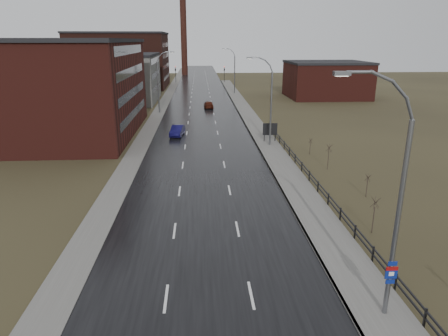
{
  "coord_description": "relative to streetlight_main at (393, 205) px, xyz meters",
  "views": [
    {
      "loc": [
        -0.3,
        -14.39,
        13.25
      ],
      "look_at": [
        1.65,
        17.53,
        3.0
      ],
      "focal_mm": 32.0,
      "sensor_mm": 36.0,
      "label": 1
    }
  ],
  "objects": [
    {
      "name": "streetlight_left",
      "position": [
        -16.17,
        60.0,
        -0.22
      ],
      "size": [
        3.36,
        0.28,
        11.35
      ],
      "color": "slate",
      "rests_on": "ground"
    },
    {
      "name": "sidewalk_right",
      "position": [
        0.13,
        33.0,
        -5.97
      ],
      "size": [
        3.2,
        180.0,
        0.18
      ],
      "primitive_type": "cube",
      "color": "#595651",
      "rests_on": "ground"
    },
    {
      "name": "car_near",
      "position": [
        -12.07,
        40.48,
        -5.31
      ],
      "size": [
        2.18,
        4.73,
        1.5
      ],
      "primitive_type": "imported",
      "rotation": [
        0.0,
        0.0,
        -0.13
      ],
      "color": "#100D43",
      "rests_on": "ground"
    },
    {
      "name": "traffic_light_right",
      "position": [
        -0.47,
        118.0,
        -1.46
      ],
      "size": [
        0.58,
        2.73,
        5.3
      ],
      "color": "black",
      "rests_on": "ground"
    },
    {
      "name": "shrub_e",
      "position": [
        4.83,
        23.68,
        -4.57
      ],
      "size": [
        0.66,
        0.69,
        2.8
      ],
      "color": "#382D23",
      "rests_on": "ground"
    },
    {
      "name": "shrub_f",
      "position": [
        4.52,
        29.7,
        -4.99
      ],
      "size": [
        0.48,
        0.51,
        2.01
      ],
      "color": "#382D23",
      "rests_on": "ground"
    },
    {
      "name": "car_far",
      "position": [
        -6.95,
        64.91,
        -5.29
      ],
      "size": [
        1.98,
        4.56,
        1.53
      ],
      "primitive_type": "imported",
      "rotation": [
        0.0,
        0.0,
        3.18
      ],
      "color": "#46170B",
      "rests_on": "ground"
    },
    {
      "name": "streetlight_main",
      "position": [
        0.0,
        0.0,
        0.0
      ],
      "size": [
        3.91,
        0.29,
        12.11
      ],
      "color": "slate",
      "rests_on": "ground"
    },
    {
      "name": "traffic_light_left",
      "position": [
        -16.47,
        118.0,
        -1.46
      ],
      "size": [
        0.58,
        2.73,
        5.3
      ],
      "color": "black",
      "rests_on": "ground"
    },
    {
      "name": "shrub_c",
      "position": [
        3.46,
        8.9,
        -4.6
      ],
      "size": [
        0.65,
        0.68,
        2.75
      ],
      "color": "#382D23",
      "rests_on": "ground"
    },
    {
      "name": "building_right",
      "position": [
        21.83,
        80.0,
        -1.8
      ],
      "size": [
        18.36,
        16.32,
        8.5
      ],
      "color": "#471914",
      "rests_on": "ground"
    },
    {
      "name": "warehouse_mid",
      "position": [
        -26.46,
        76.0,
        -0.8
      ],
      "size": [
        16.32,
        20.4,
        10.5
      ],
      "color": "slate",
      "rests_on": "ground"
    },
    {
      "name": "sidewalk_left",
      "position": [
        -16.67,
        58.0,
        -6.0
      ],
      "size": [
        2.4,
        260.0,
        0.12
      ],
      "primitive_type": "cube",
      "color": "#595651",
      "rests_on": "ground"
    },
    {
      "name": "warehouse_far",
      "position": [
        -31.47,
        106.0,
        1.7
      ],
      "size": [
        26.52,
        24.48,
        15.5
      ],
      "color": "#331611",
      "rests_on": "ground"
    },
    {
      "name": "shrub_d",
      "position": [
        5.82,
        15.75,
        -4.94
      ],
      "size": [
        0.5,
        0.53,
        2.1
      ],
      "color": "#382D23",
      "rests_on": "ground"
    },
    {
      "name": "guardrail",
      "position": [
        1.83,
        16.32,
        -5.35
      ],
      "size": [
        0.1,
        53.05,
        1.1
      ],
      "color": "black",
      "rests_on": "ground"
    },
    {
      "name": "smokestack",
      "position": [
        -14.47,
        148.0,
        9.44
      ],
      "size": [
        2.7,
        2.7,
        30.7
      ],
      "color": "#331611",
      "rests_on": "ground"
    },
    {
      "name": "curb_right",
      "position": [
        -1.39,
        33.0,
        -5.97
      ],
      "size": [
        0.16,
        180.0,
        0.18
      ],
      "primitive_type": "cube",
      "color": "slate",
      "rests_on": "ground"
    },
    {
      "name": "warehouse_near",
      "position": [
        -29.46,
        43.0,
        0.7
      ],
      "size": [
        22.44,
        28.56,
        13.5
      ],
      "color": "#471914",
      "rests_on": "ground"
    },
    {
      "name": "streetlight_right_mid",
      "position": [
        0.03,
        34.0,
        -0.22
      ],
      "size": [
        3.36,
        0.28,
        11.35
      ],
      "color": "slate",
      "rests_on": "ground"
    },
    {
      "name": "road",
      "position": [
        -8.47,
        58.0,
        -6.03
      ],
      "size": [
        14.0,
        300.0,
        0.06
      ],
      "primitive_type": "cube",
      "color": "black",
      "rests_on": "ground"
    },
    {
      "name": "billboard",
      "position": [
        0.63,
        35.86,
        -4.29
      ],
      "size": [
        1.95,
        0.17,
        2.68
      ],
      "color": "black",
      "rests_on": "ground"
    },
    {
      "name": "streetlight_right_far",
      "position": [
        0.03,
        88.0,
        -0.22
      ],
      "size": [
        3.36,
        0.28,
        11.35
      ],
      "color": "slate",
      "rests_on": "ground"
    }
  ]
}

